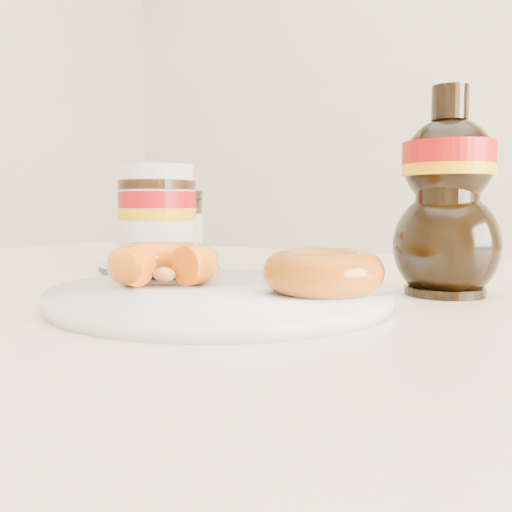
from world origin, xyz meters
The scene contains 8 objects.
dining_table centered at (0.00, 0.10, 0.67)m, with size 1.40×0.90×0.75m.
plate centered at (0.01, 0.01, 0.76)m, with size 0.27×0.27×0.01m.
donut_bitten centered at (-0.05, 0.01, 0.78)m, with size 0.09×0.09×0.03m, color orange.
donut_whole centered at (0.09, 0.03, 0.78)m, with size 0.09×0.09×0.03m, color #9E520A.
nutella_jar centered at (-0.18, 0.14, 0.82)m, with size 0.09×0.09×0.12m.
syrup_bottle centered at (0.15, 0.16, 0.84)m, with size 0.09×0.08×0.18m, color black, non-canonical shape.
dark_jar centered at (-0.26, 0.28, 0.80)m, with size 0.06×0.06×0.10m.
blue_rim_saucer centered at (-0.16, 0.13, 0.76)m, with size 0.14×0.14×0.01m.
Camera 1 is at (0.28, -0.35, 0.83)m, focal length 40.00 mm.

